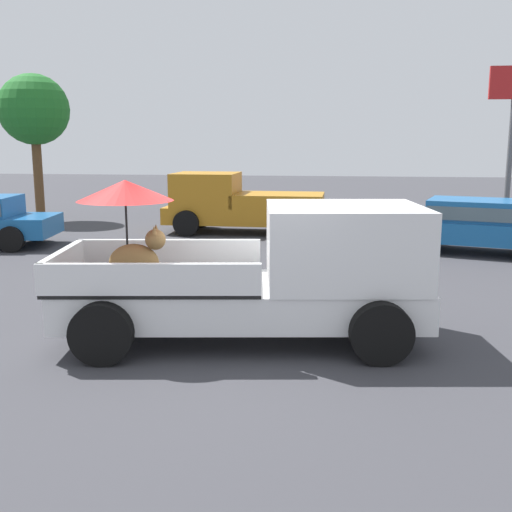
% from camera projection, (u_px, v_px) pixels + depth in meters
% --- Properties ---
extents(ground_plane, '(80.00, 80.00, 0.00)m').
position_uv_depth(ground_plane, '(243.00, 339.00, 8.66)').
color(ground_plane, '#38383D').
extents(pickup_truck_main, '(5.25, 2.78, 2.26)m').
position_uv_depth(pickup_truck_main, '(272.00, 272.00, 8.47)').
color(pickup_truck_main, black).
rests_on(pickup_truck_main, ground).
extents(pickup_truck_red, '(4.83, 2.22, 1.80)m').
position_uv_depth(pickup_truck_red, '(238.00, 204.00, 18.45)').
color(pickup_truck_red, black).
rests_on(pickup_truck_red, ground).
extents(parked_sedan_far, '(4.62, 2.92, 1.33)m').
position_uv_depth(parked_sedan_far, '(475.00, 223.00, 15.16)').
color(parked_sedan_far, black).
rests_on(parked_sedan_far, ground).
extents(tree_by_lot, '(2.40, 2.40, 5.01)m').
position_uv_depth(tree_by_lot, '(34.00, 111.00, 20.84)').
color(tree_by_lot, brown).
rests_on(tree_by_lot, ground).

